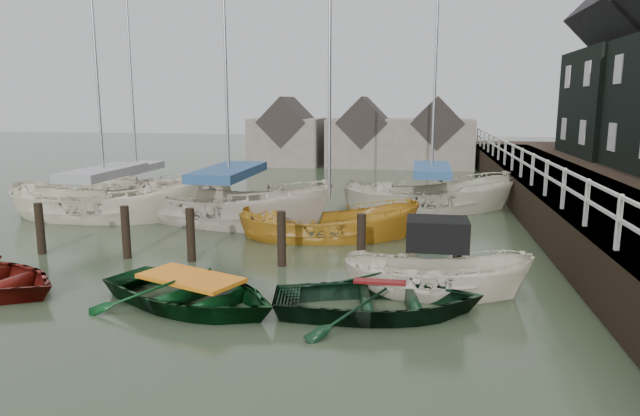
% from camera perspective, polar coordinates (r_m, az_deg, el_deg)
% --- Properties ---
extents(ground, '(120.00, 120.00, 0.00)m').
position_cam_1_polar(ground, '(12.12, -12.87, -9.32)').
color(ground, '#313D26').
rests_on(ground, ground).
extents(pier, '(3.04, 32.00, 2.70)m').
position_cam_1_polar(pier, '(21.32, 23.20, 0.65)').
color(pier, black).
rests_on(pier, ground).
extents(mooring_pilings, '(13.72, 0.22, 1.80)m').
position_cam_1_polar(mooring_pilings, '(15.04, -12.47, -3.40)').
color(mooring_pilings, black).
rests_on(mooring_pilings, ground).
extents(far_sheds, '(14.00, 4.08, 4.39)m').
position_cam_1_polar(far_sheds, '(36.73, 4.18, 7.11)').
color(far_sheds, '#665B51').
rests_on(far_sheds, ground).
extents(rowboat_green, '(4.88, 4.24, 0.85)m').
position_cam_1_polar(rowboat_green, '(11.98, -12.68, -9.55)').
color(rowboat_green, black).
rests_on(rowboat_green, ground).
extents(rowboat_dkgreen, '(4.52, 3.56, 0.85)m').
position_cam_1_polar(rowboat_dkgreen, '(11.37, 5.93, -10.45)').
color(rowboat_dkgreen, black).
rests_on(rowboat_dkgreen, ground).
extents(motorboat, '(3.99, 1.52, 2.38)m').
position_cam_1_polar(motorboat, '(12.62, 11.47, -7.94)').
color(motorboat, beige).
rests_on(motorboat, ground).
extents(sailboat_a, '(7.22, 2.95, 11.91)m').
position_cam_1_polar(sailboat_a, '(21.64, -20.55, -0.78)').
color(sailboat_a, beige).
rests_on(sailboat_a, ground).
extents(sailboat_b, '(8.11, 4.67, 12.08)m').
position_cam_1_polar(sailboat_b, '(19.73, -8.97, -1.28)').
color(sailboat_b, beige).
rests_on(sailboat_b, ground).
extents(sailboat_c, '(5.73, 2.98, 11.11)m').
position_cam_1_polar(sailboat_c, '(17.32, 0.92, -2.94)').
color(sailboat_c, '#B37C21').
rests_on(sailboat_c, ground).
extents(sailboat_d, '(7.16, 4.22, 11.96)m').
position_cam_1_polar(sailboat_d, '(22.14, 10.97, -0.04)').
color(sailboat_d, beige).
rests_on(sailboat_d, ground).
extents(sailboat_e, '(5.77, 2.60, 9.90)m').
position_cam_1_polar(sailboat_e, '(25.59, -17.73, 1.08)').
color(sailboat_e, beige).
rests_on(sailboat_e, ground).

